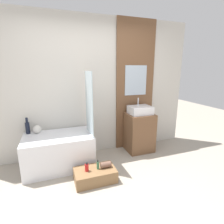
# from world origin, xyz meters

# --- Properties ---
(ground_plane) EXTENTS (12.00, 12.00, 0.00)m
(ground_plane) POSITION_xyz_m (0.00, 0.00, 0.00)
(ground_plane) COLOR #A39989
(wall_tiled_back) EXTENTS (4.20, 0.06, 2.60)m
(wall_tiled_back) POSITION_xyz_m (0.00, 1.58, 1.30)
(wall_tiled_back) COLOR beige
(wall_tiled_back) RESTS_ON ground_plane
(wall_wood_accent) EXTENTS (0.83, 0.04, 2.60)m
(wall_wood_accent) POSITION_xyz_m (0.96, 1.53, 1.31)
(wall_wood_accent) COLOR brown
(wall_wood_accent) RESTS_ON ground_plane
(bathtub) EXTENTS (1.13, 0.70, 0.57)m
(bathtub) POSITION_xyz_m (-0.64, 1.18, 0.29)
(bathtub) COLOR white
(bathtub) RESTS_ON ground_plane
(glass_shower_screen) EXTENTS (0.01, 0.51, 1.05)m
(glass_shower_screen) POSITION_xyz_m (-0.11, 1.10, 1.10)
(glass_shower_screen) COLOR silver
(glass_shower_screen) RESTS_ON bathtub
(wooden_step_bench) EXTENTS (0.62, 0.37, 0.19)m
(wooden_step_bench) POSITION_xyz_m (-0.16, 0.57, 0.10)
(wooden_step_bench) COLOR olive
(wooden_step_bench) RESTS_ON ground_plane
(vanity_cabinet) EXTENTS (0.53, 0.46, 0.78)m
(vanity_cabinet) POSITION_xyz_m (0.96, 1.28, 0.39)
(vanity_cabinet) COLOR brown
(vanity_cabinet) RESTS_ON ground_plane
(sink) EXTENTS (0.43, 0.35, 0.31)m
(sink) POSITION_xyz_m (0.96, 1.28, 0.86)
(sink) COLOR white
(sink) RESTS_ON vanity_cabinet
(vase_tall_dark) EXTENTS (0.07, 0.07, 0.28)m
(vase_tall_dark) POSITION_xyz_m (-1.12, 1.44, 0.69)
(vase_tall_dark) COLOR black
(vase_tall_dark) RESTS_ON bathtub
(vase_round_light) EXTENTS (0.14, 0.14, 0.14)m
(vase_round_light) POSITION_xyz_m (-0.97, 1.41, 0.64)
(vase_round_light) COLOR silver
(vase_round_light) RESTS_ON bathtub
(bottle_soap_primary) EXTENTS (0.06, 0.06, 0.14)m
(bottle_soap_primary) POSITION_xyz_m (-0.28, 0.57, 0.25)
(bottle_soap_primary) COLOR red
(bottle_soap_primary) RESTS_ON wooden_step_bench
(bottle_soap_secondary) EXTENTS (0.04, 0.04, 0.14)m
(bottle_soap_secondary) POSITION_xyz_m (-0.12, 0.57, 0.26)
(bottle_soap_secondary) COLOR #38704C
(bottle_soap_secondary) RESTS_ON wooden_step_bench
(towel_roll) EXTENTS (0.16, 0.09, 0.09)m
(towel_roll) POSITION_xyz_m (0.01, 0.57, 0.24)
(towel_roll) COLOR brown
(towel_roll) RESTS_ON wooden_step_bench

